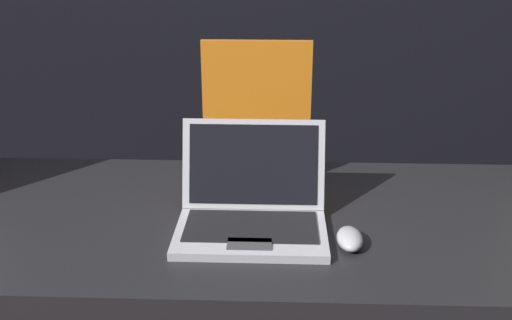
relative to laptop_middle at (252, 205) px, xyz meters
The scene contains 3 objects.
laptop_middle is the anchor object (origin of this frame).
mouse_middle 0.25m from the laptop_middle, 21.20° to the right, with size 0.06×0.10×0.04m.
promo_stand_middle 0.34m from the laptop_middle, 90.00° to the left, with size 0.30×0.07×0.39m.
Camera 1 is at (0.05, -0.98, 1.56)m, focal length 42.00 mm.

